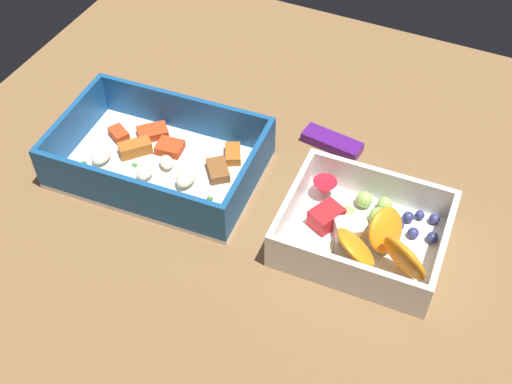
% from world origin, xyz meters
% --- Properties ---
extents(table_surface, '(0.80, 0.80, 0.02)m').
position_xyz_m(table_surface, '(0.00, 0.00, 0.01)').
color(table_surface, brown).
rests_on(table_surface, ground).
extents(pasta_container, '(0.23, 0.16, 0.05)m').
position_xyz_m(pasta_container, '(-0.13, 0.02, 0.04)').
color(pasta_container, white).
rests_on(pasta_container, table_surface).
extents(fruit_bowl, '(0.16, 0.14, 0.06)m').
position_xyz_m(fruit_bowl, '(0.11, 0.01, 0.04)').
color(fruit_bowl, white).
rests_on(fruit_bowl, table_surface).
extents(candy_bar, '(0.07, 0.03, 0.01)m').
position_xyz_m(candy_bar, '(0.03, 0.14, 0.03)').
color(candy_bar, '#51197A').
rests_on(candy_bar, table_surface).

